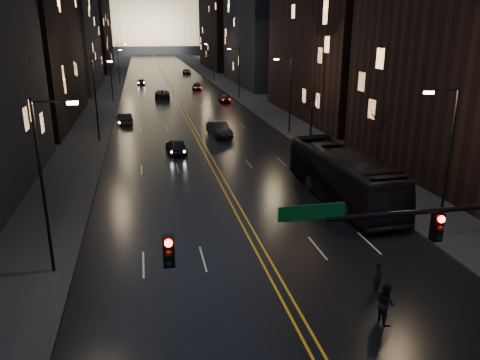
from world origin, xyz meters
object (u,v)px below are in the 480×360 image
receding_car_a (219,129)px  pedestrian_a (378,276)px  pedestrian_b (385,303)px  oncoming_car_b (125,119)px  oncoming_car_a (176,146)px  bus (343,176)px

receding_car_a → pedestrian_a: bearing=-94.1°
pedestrian_a → pedestrian_b: pedestrian_b is taller
oncoming_car_b → receding_car_a: size_ratio=0.90×
oncoming_car_a → pedestrian_a: size_ratio=2.71×
oncoming_car_a → bus: bearing=119.4°
oncoming_car_a → oncoming_car_b: oncoming_car_b is taller
pedestrian_a → pedestrian_b: (-0.86, -2.27, 0.09)m
bus → pedestrian_b: 15.11m
oncoming_car_a → oncoming_car_b: 17.36m
bus → receding_car_a: bearing=100.5°
bus → pedestrian_a: size_ratio=8.12×
bus → pedestrian_b: (-4.28, -14.46, -0.95)m
oncoming_car_a → receding_car_a: (5.48, 6.73, 0.10)m
pedestrian_b → oncoming_car_a: bearing=7.9°
oncoming_car_b → pedestrian_b: pedestrian_b is taller
oncoming_car_a → pedestrian_b: size_ratio=2.43×
receding_car_a → pedestrian_b: 37.28m
receding_car_a → pedestrian_a: receding_car_a is taller
bus → oncoming_car_a: bearing=121.3°
oncoming_car_b → pedestrian_a: size_ratio=2.83×
bus → pedestrian_b: bearing=-109.1°
receding_car_a → pedestrian_b: bearing=-95.6°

